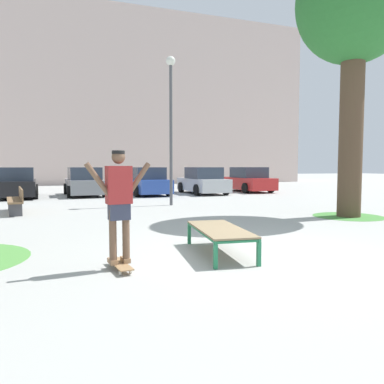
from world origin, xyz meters
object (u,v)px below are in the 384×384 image
Objects in this scene: skateboard at (120,264)px; car_blue at (146,182)px; car_silver at (203,181)px; skater at (119,199)px; car_black at (17,184)px; light_post at (171,108)px; car_red at (248,180)px; tree_near_right at (355,9)px; park_bench at (16,200)px; skate_box at (220,231)px; car_grey at (84,183)px.

car_blue reaches higher than skateboard.
skater is at bearing -115.40° from car_silver.
car_black is 0.74× the size of light_post.
car_silver is 1.00× the size of car_red.
tree_near_right reaches higher than skateboard.
skateboard is 14.78m from car_black.
skate_box is at bearing -61.09° from park_bench.
skate_box is at bearing 13.38° from skateboard.
light_post is at bearing -137.29° from car_red.
car_red is 1.74× the size of park_bench.
skate_box is 0.46× the size of car_black.
tree_near_right reaches higher than skater.
skate_box reaches higher than skateboard.
car_black is 1.76× the size of park_bench.
car_grey is at bearing 89.24° from skateboard.
car_silver is at bearing 94.81° from tree_near_right.
skater is 0.40× the size of car_silver.
skater is at bearing -73.71° from park_bench.
skater is 9.56m from light_post.
car_red is (9.67, -0.01, 0.00)m from car_grey.
car_blue is 6.44m from light_post.
skate_box is at bearing -70.93° from car_black.
tree_near_right reaches higher than car_silver.
car_grey and car_silver have the same top height.
car_silver is at bearing 64.60° from skater.
car_black reaches higher than park_bench.
skate_box is at bearing 13.33° from skater.
skate_box is 0.81× the size of park_bench.
skateboard is 8.24m from park_bench.
tree_near_right reaches higher than car_red.
car_blue is (-4.10, 10.61, -5.55)m from tree_near_right.
park_bench is (-12.18, -6.79, -0.24)m from car_red.
light_post is (1.41, 8.13, 3.41)m from skate_box.
skateboard is 0.19× the size of car_red.
car_silver is 1.74× the size of park_bench.
park_bench is at bearing -110.21° from car_grey.
car_grey reaches higher than skate_box.
park_bench is at bearing 118.91° from skate_box.
light_post is at bearing -43.23° from car_black.
skateboard is 0.99m from skater.
car_grey and car_blue have the same top height.
car_grey and car_red have the same top height.
skater is (-1.82, -0.43, 0.66)m from skate_box.
car_black is 1.01× the size of car_red.
tree_near_right is (5.70, 3.15, 5.82)m from skate_box.
car_blue is at bearing 176.53° from car_silver.
car_red is at bearing 60.55° from skate_box.
car_blue is 0.74× the size of light_post.
light_post is (5.54, 0.66, 3.38)m from park_bench.
car_blue is 1.02× the size of car_red.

